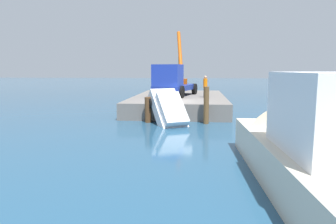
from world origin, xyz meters
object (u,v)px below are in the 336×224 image
Objects in this scene: crane_truck at (173,81)px; salvaged_car at (171,116)px; dock_worker at (205,86)px; moored_yacht at (306,154)px.

crane_truck is 2.23× the size of salvaged_car.
crane_truck is at bearing -176.52° from salvaged_car.
dock_worker reaches higher than salvaged_car.
crane_truck is 17.29m from moored_yacht.
crane_truck is 4.96× the size of dock_worker.
moored_yacht is at bearing 11.51° from dock_worker.
crane_truck is 7.78m from salvaged_car.
moored_yacht is (15.20, 3.10, -1.45)m from dock_worker.
dock_worker is 0.45× the size of salvaged_car.
moored_yacht is (16.15, 5.87, -1.88)m from crane_truck.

